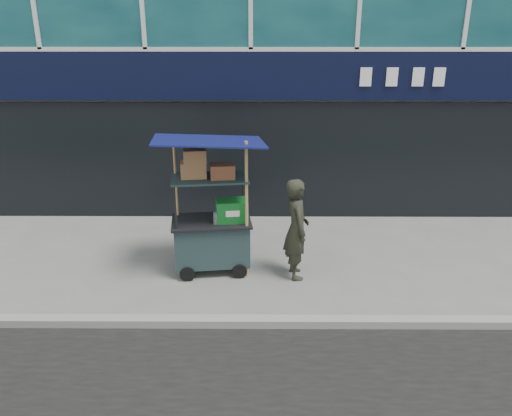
{
  "coord_description": "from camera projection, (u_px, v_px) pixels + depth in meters",
  "views": [
    {
      "loc": [
        0.16,
        -6.0,
        3.87
      ],
      "look_at": [
        0.11,
        1.2,
        1.19
      ],
      "focal_mm": 35.0,
      "sensor_mm": 36.0,
      "label": 1
    }
  ],
  "objects": [
    {
      "name": "vendor_man",
      "position": [
        296.0,
        229.0,
        7.85
      ],
      "size": [
        0.47,
        0.65,
        1.64
      ],
      "primitive_type": "imported",
      "rotation": [
        0.0,
        0.0,
        1.71
      ],
      "color": "#26291E",
      "rests_on": "ground"
    },
    {
      "name": "ground",
      "position": [
        247.0,
        317.0,
        6.98
      ],
      "size": [
        80.0,
        80.0,
        0.0
      ],
      "primitive_type": "plane",
      "color": "slate",
      "rests_on": "ground"
    },
    {
      "name": "curb",
      "position": [
        247.0,
        322.0,
        6.77
      ],
      "size": [
        80.0,
        0.18,
        0.12
      ],
      "primitive_type": "cube",
      "color": "gray",
      "rests_on": "ground"
    },
    {
      "name": "vendor_cart",
      "position": [
        213.0,
        225.0,
        8.07
      ],
      "size": [
        1.82,
        1.39,
        2.28
      ],
      "rotation": [
        0.0,
        0.0,
        0.12
      ],
      "color": "#1A2C2D",
      "rests_on": "ground"
    }
  ]
}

